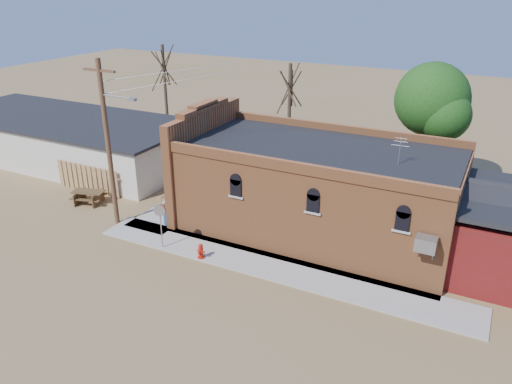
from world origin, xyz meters
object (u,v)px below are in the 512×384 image
at_px(fire_hydrant, 201,251).
at_px(trash_barrel, 168,218).
at_px(stop_sign, 160,214).
at_px(picnic_table, 89,195).
at_px(brick_bar, 312,189).
at_px(utility_pole, 108,141).

relative_size(fire_hydrant, trash_barrel, 1.00).
xyz_separation_m(stop_sign, trash_barrel, (-1.29, 2.27, -1.45)).
height_order(stop_sign, picnic_table, stop_sign).
relative_size(fire_hydrant, stop_sign, 0.32).
distance_m(trash_barrel, picnic_table, 6.06).
height_order(brick_bar, utility_pole, utility_pole).
height_order(utility_pole, fire_hydrant, utility_pole).
bearing_deg(utility_pole, trash_barrel, 21.77).
bearing_deg(picnic_table, trash_barrel, -18.85).
xyz_separation_m(fire_hydrant, stop_sign, (-2.29, 0.00, 1.45)).
height_order(fire_hydrant, trash_barrel, same).
distance_m(utility_pole, picnic_table, 5.59).
bearing_deg(picnic_table, fire_hydrant, -31.20).
xyz_separation_m(utility_pole, stop_sign, (3.96, -1.20, -2.86)).
bearing_deg(trash_barrel, picnic_table, 177.80).
distance_m(utility_pole, stop_sign, 5.03).
bearing_deg(stop_sign, trash_barrel, 126.88).
distance_m(fire_hydrant, trash_barrel, 4.24).
xyz_separation_m(brick_bar, fire_hydrant, (-3.54, -5.50, -1.88)).
bearing_deg(utility_pole, stop_sign, -16.86).
relative_size(brick_bar, stop_sign, 6.89).
bearing_deg(stop_sign, picnic_table, 168.44).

